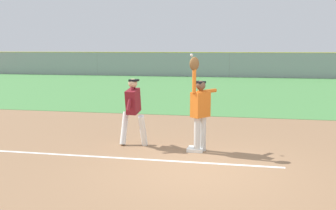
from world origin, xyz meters
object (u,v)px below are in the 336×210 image
Objects in this scene: runner at (133,107)px; parked_car_silver at (311,67)px; baseball at (192,55)px; parked_car_white at (253,67)px; parked_car_green at (189,66)px; first_base at (195,149)px; fielder at (200,106)px.

runner reaches higher than parked_car_silver.
baseball reaches higher than parked_car_white.
runner is at bearing -89.77° from parked_car_green.
parked_car_green and parked_car_silver have the same top height.
first_base is 28.53m from parked_car_silver.
parked_car_silver is (9.20, 27.29, -0.32)m from runner.
baseball is 27.60m from parked_car_white.
fielder is 0.51× the size of parked_car_white.
first_base is 0.08× the size of parked_car_green.
parked_car_green reaches higher than first_base.
fielder is at bearing -104.52° from parked_car_silver.
runner is 0.38× the size of parked_car_white.
first_base is 1.89m from runner.
baseball is 0.02× the size of parked_car_white.
runner is at bearing -94.90° from parked_car_white.
baseball is at bearing 114.35° from first_base.
parked_car_green is 11.36m from parked_car_silver.
runner is 1.97m from baseball.
parked_car_green is 1.01× the size of parked_car_white.
baseball is 27.80m from parked_car_green.
baseball reaches higher than runner.
parked_car_silver is at bearing 74.08° from baseball.
parked_car_green is (-3.61, 27.52, -1.63)m from baseball.
first_base is 2.30m from baseball.
fielder is at bearing -4.45° from runner.
fielder reaches higher than parked_car_silver.
fielder is 1.28m from baseball.
parked_car_silver is at bearing 74.58° from first_base.
fielder is 28.54m from parked_car_silver.
first_base is 1.09m from fielder.
runner is at bearing 29.71° from fielder.
parked_car_green and parked_car_white have the same top height.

